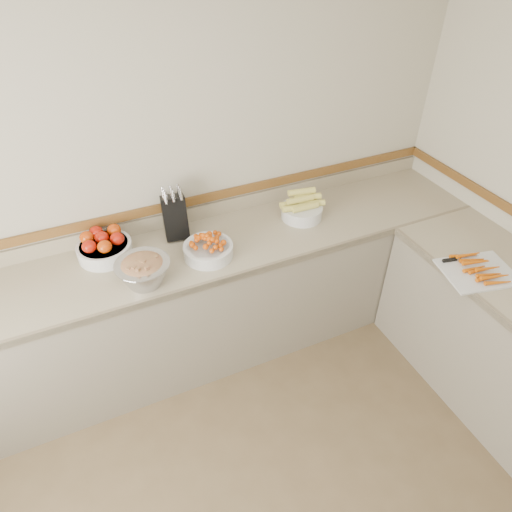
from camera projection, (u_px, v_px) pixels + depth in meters
name	position (u px, v px, depth m)	size (l,w,h in m)	color
back_wall	(159.00, 171.00, 2.75)	(4.00, 4.00, 0.00)	#AFA791
counter_back	(188.00, 306.00, 3.05)	(4.00, 0.65, 1.08)	gray
knife_block	(175.00, 216.00, 2.83)	(0.17, 0.20, 0.35)	black
tomato_bowl	(104.00, 246.00, 2.71)	(0.33, 0.33, 0.16)	silver
cherry_tomato_bowl	(208.00, 248.00, 2.72)	(0.30, 0.30, 0.17)	silver
corn_bowl	(302.00, 209.00, 3.04)	(0.31, 0.28, 0.20)	silver
rhubarb_bowl	(143.00, 271.00, 2.51)	(0.31, 0.31, 0.17)	#B2B2BA
cutting_board	(478.00, 270.00, 2.62)	(0.46, 0.39, 0.06)	beige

